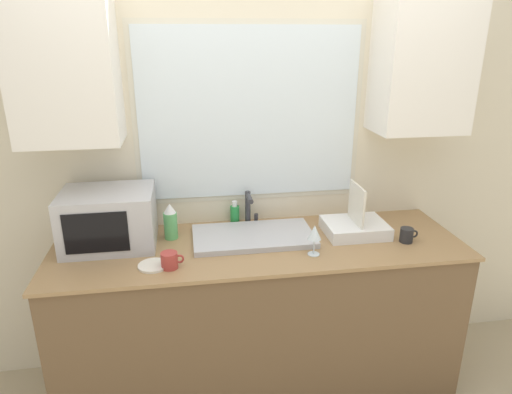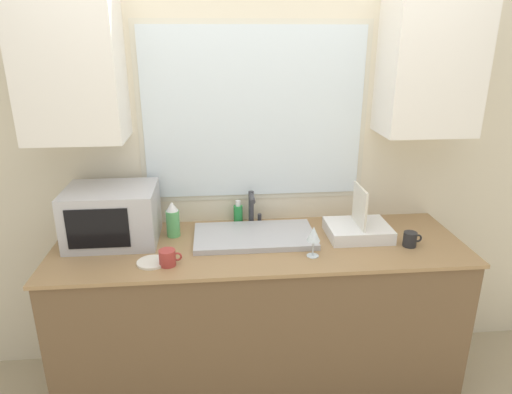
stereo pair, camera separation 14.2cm
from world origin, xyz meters
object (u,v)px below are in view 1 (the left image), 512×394
microwave (109,218)px  spray_bottle (170,222)px  wine_glass (315,233)px  faucet (249,206)px  soap_bottle (235,214)px  mug_near_sink (170,260)px  dish_rack (355,226)px

microwave → spray_bottle: 0.32m
wine_glass → faucet: bearing=122.4°
soap_bottle → mug_near_sink: (-0.37, -0.49, -0.02)m
microwave → soap_bottle: 0.72m
faucet → microwave: size_ratio=0.43×
microwave → spray_bottle: microwave is taller
microwave → wine_glass: bearing=-15.5°
faucet → soap_bottle: 0.10m
spray_bottle → wine_glass: spray_bottle is taller
soap_bottle → dish_rack: bearing=-20.4°
dish_rack → mug_near_sink: size_ratio=3.04×
soap_bottle → mug_near_sink: 0.62m
wine_glass → mug_near_sink: bearing=-177.7°
dish_rack → soap_bottle: bearing=159.6°
faucet → soap_bottle: bearing=159.8°
soap_bottle → wine_glass: size_ratio=0.89×
microwave → mug_near_sink: bearing=-45.1°
microwave → mug_near_sink: 0.46m
microwave → wine_glass: (1.04, -0.29, -0.03)m
faucet → spray_bottle: size_ratio=1.00×
soap_bottle → mug_near_sink: soap_bottle is taller
faucet → mug_near_sink: 0.65m
faucet → wine_glass: bearing=-57.6°
faucet → soap_bottle: (-0.08, 0.03, -0.06)m
faucet → soap_bottle: size_ratio=1.41×
microwave → dish_rack: (1.35, -0.07, -0.10)m
spray_bottle → soap_bottle: 0.40m
soap_bottle → faucet: bearing=-20.2°
dish_rack → spray_bottle: size_ratio=1.68×
faucet → dish_rack: 0.62m
faucet → spray_bottle: same height
microwave → mug_near_sink: microwave is taller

